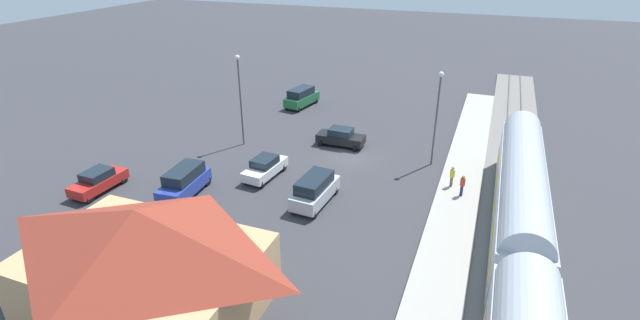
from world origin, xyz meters
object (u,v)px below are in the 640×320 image
suv_blue (184,182)px  light_pole_near_platform (437,108)px  light_pole_lot_center (240,91)px  station_building (144,259)px  suv_silver (315,189)px  pedestrian_on_platform (452,175)px  suv_green (302,97)px  pedestrian_waiting_far (462,184)px  sedan_red (98,181)px  sedan_black (341,137)px  sedan_white (265,167)px  passenger_train (523,285)px

suv_blue → light_pole_near_platform: light_pole_near_platform is taller
light_pole_near_platform → light_pole_lot_center: size_ratio=0.96×
station_building → suv_silver: (-4.14, -13.17, -1.98)m
pedestrian_on_platform → suv_green: (18.97, -14.61, -0.13)m
station_building → suv_blue: size_ratio=2.46×
suv_silver → pedestrian_waiting_far: bearing=-155.9°
pedestrian_waiting_far → sedan_red: pedestrian_waiting_far is taller
sedan_red → light_pole_near_platform: light_pole_near_platform is taller
suv_silver → sedan_red: suv_silver is taller
sedan_black → suv_blue: 15.60m
sedan_black → light_pole_lot_center: 10.35m
light_pole_near_platform → light_pole_lot_center: 17.69m
light_pole_lot_center → station_building: bearing=106.9°
sedan_white → station_building: bearing=94.7°
station_building → sedan_white: bearing=-85.3°
passenger_train → pedestrian_waiting_far: passenger_train is taller
suv_silver → sedan_black: size_ratio=1.11×
sedan_red → suv_blue: suv_blue is taller
suv_silver → light_pole_near_platform: light_pole_near_platform is taller
pedestrian_waiting_far → light_pole_near_platform: 7.26m
light_pole_near_platform → light_pole_lot_center: bearing=6.4°
pedestrian_on_platform → passenger_train: bearing=108.7°
passenger_train → light_pole_lot_center: bearing=-33.1°
pedestrian_on_platform → sedan_white: pedestrian_on_platform is taller
sedan_white → sedan_black: 9.22m
pedestrian_on_platform → sedan_red: bearing=21.4°
pedestrian_waiting_far → suv_silver: bearing=24.1°
suv_silver → light_pole_lot_center: light_pole_lot_center is taller
sedan_red → pedestrian_on_platform: bearing=-158.6°
sedan_black → sedan_red: same height
pedestrian_on_platform → sedan_black: bearing=-25.4°
sedan_red → light_pole_lot_center: (-5.93, -12.16, 4.46)m
light_pole_lot_center → sedan_white: bearing=133.4°
pedestrian_waiting_far → light_pole_lot_center: light_pole_lot_center is taller
sedan_black → suv_green: bearing=-49.4°
passenger_train → light_pole_lot_center: 29.21m
sedan_black → sedan_red: bearing=45.9°
pedestrian_on_platform → sedan_white: size_ratio=0.37×
passenger_train → station_building: (18.00, 5.15, 0.27)m
suv_green → sedan_red: 25.53m
suv_green → light_pole_near_platform: 20.24m
sedan_white → sedan_black: size_ratio=1.03×
pedestrian_on_platform → pedestrian_waiting_far: 1.52m
station_building → sedan_red: size_ratio=2.70×
suv_silver → passenger_train: bearing=149.9°
pedestrian_on_platform → suv_blue: bearing=23.3°
suv_green → sedan_red: (6.68, 24.64, -0.27)m
station_building → sedan_red: bearing=-35.8°
passenger_train → suv_green: (23.63, -28.38, -1.71)m
sedan_black → sedan_red: size_ratio=0.99×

